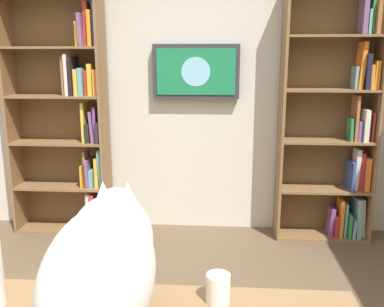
{
  "coord_description": "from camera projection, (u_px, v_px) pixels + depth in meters",
  "views": [
    {
      "loc": [
        -0.26,
        1.48,
        1.53
      ],
      "look_at": [
        -0.09,
        -1.03,
        0.96
      ],
      "focal_mm": 39.13,
      "sensor_mm": 36.0,
      "label": 1
    }
  ],
  "objects": [
    {
      "name": "bookshelf_right",
      "position": [
        70.0,
        120.0,
        3.65
      ],
      "size": [
        0.84,
        0.28,
        2.03
      ],
      "color": "brown",
      "rests_on": "ground"
    },
    {
      "name": "wall_mounted_tv",
      "position": [
        196.0,
        72.0,
        3.56
      ],
      "size": [
        0.74,
        0.07,
        0.46
      ],
      "color": "#333338"
    },
    {
      "name": "wall_back",
      "position": [
        191.0,
        80.0,
        3.66
      ],
      "size": [
        4.52,
        0.06,
        2.7
      ],
      "primitive_type": "cube",
      "color": "beige",
      "rests_on": "ground"
    },
    {
      "name": "cat",
      "position": [
        104.0,
        265.0,
        1.19
      ],
      "size": [
        0.32,
        0.71,
        0.41
      ],
      "color": "white",
      "rests_on": "desk"
    },
    {
      "name": "coffee_mug",
      "position": [
        218.0,
        288.0,
        1.36
      ],
      "size": [
        0.08,
        0.08,
        0.1
      ],
      "primitive_type": "cylinder",
      "color": "white",
      "rests_on": "desk"
    },
    {
      "name": "bookshelf_left",
      "position": [
        338.0,
        123.0,
        3.49
      ],
      "size": [
        0.79,
        0.28,
        2.14
      ],
      "color": "brown",
      "rests_on": "ground"
    }
  ]
}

